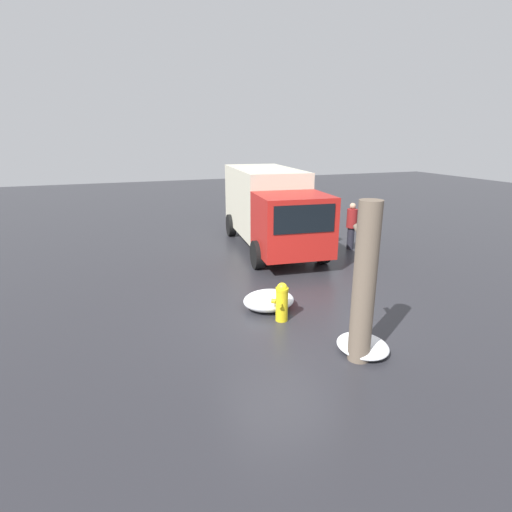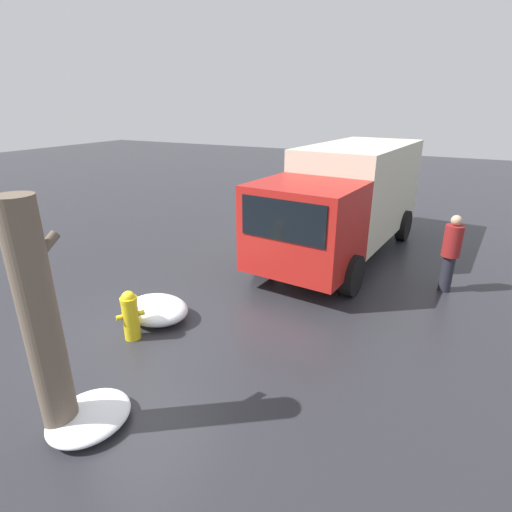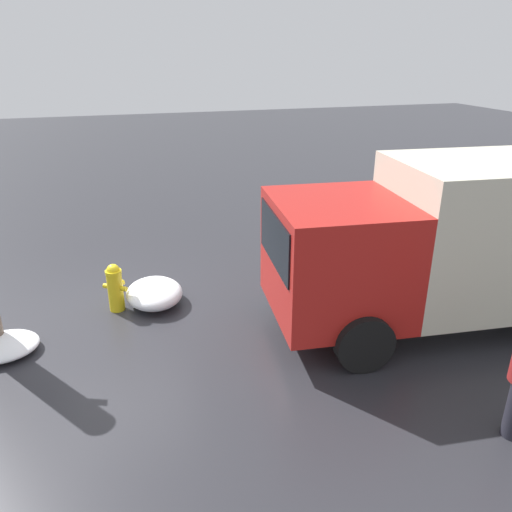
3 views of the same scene
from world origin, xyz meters
name	(u,v)px [view 1 (image 1 of 3)]	position (x,y,z in m)	size (l,w,h in m)	color
ground_plane	(281,320)	(0.00, 0.00, 0.00)	(60.00, 60.00, 0.00)	#28282D
fire_hydrant	(282,301)	(0.00, 0.00, 0.47)	(0.44, 0.40, 0.91)	yellow
tree_trunk	(364,284)	(-2.00, -0.72, 1.53)	(0.63, 0.42, 3.03)	#6B5B4C
delivery_truck	(270,206)	(5.96, -2.10, 1.55)	(6.90, 3.01, 2.85)	red
pedestrian	(351,224)	(4.61, -4.77, 0.94)	(0.38, 0.38, 1.72)	#23232D
snow_pile_by_hydrant	(363,346)	(-1.79, -0.95, 0.12)	(1.09, 0.97, 0.24)	white
snow_pile_curbside	(269,300)	(0.70, 0.04, 0.22)	(1.05, 1.26, 0.43)	white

